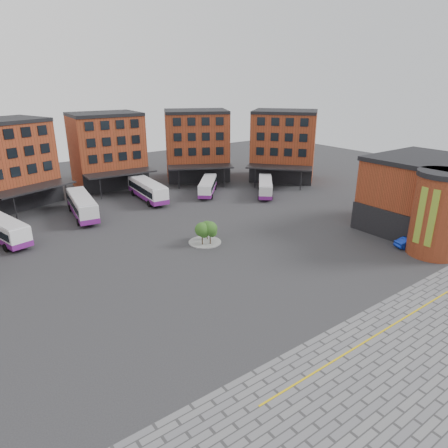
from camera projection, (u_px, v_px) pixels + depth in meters
ground at (251, 281)px, 43.71m from camera, size 160.00×160.00×0.00m
yellow_line at (373, 337)px, 34.23m from camera, size 26.00×0.15×0.02m
main_building at (85, 164)px, 67.47m from camera, size 94.14×42.48×14.60m
east_building at (424, 197)px, 55.55m from camera, size 17.40×15.40×10.60m
tree_island at (207, 230)px, 52.96m from camera, size 4.40×4.40×3.24m
bus_b at (2, 229)px, 53.71m from camera, size 5.41×12.14×3.33m
bus_c at (82, 205)px, 63.29m from camera, size 4.58×12.72×3.51m
bus_d at (148, 190)px, 72.04m from camera, size 3.86×12.69×3.52m
bus_e at (208, 186)px, 75.86m from camera, size 8.59×9.37×2.91m
bus_f at (265, 187)px, 75.29m from camera, size 8.78×9.53×2.97m
blue_car at (409, 243)px, 52.19m from camera, size 4.19×2.56×1.30m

